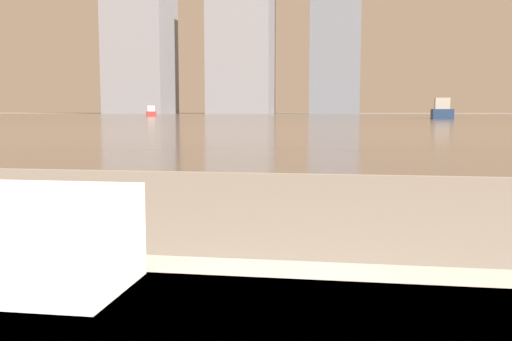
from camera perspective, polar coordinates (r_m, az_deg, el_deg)
towel_stack at (r=0.98m, az=-21.20°, el=-6.42°), size 0.29×0.21×0.16m
harbor_water at (r=62.02m, az=8.52°, el=5.28°), size 180.00×110.00×0.01m
harbor_boat_2 at (r=74.13m, az=-10.44°, el=5.72°), size 2.35×3.71×1.32m
harbor_boat_3 at (r=53.46m, az=18.09°, el=5.63°), size 2.15×5.07×1.85m
skyline_tower_0 at (r=126.45m, az=-11.48°, el=11.98°), size 12.76×13.12×28.16m
skyline_tower_1 at (r=120.55m, az=-1.49°, el=11.64°), size 12.94×11.07×25.00m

